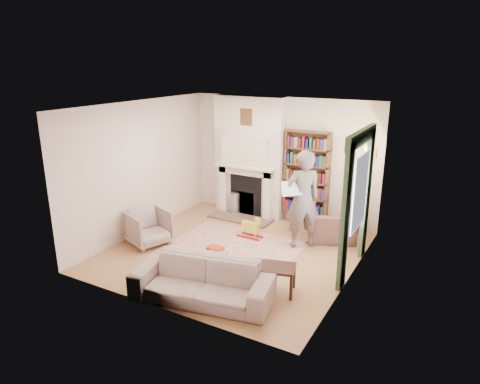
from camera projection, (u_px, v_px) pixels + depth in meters
The scene contains 25 objects.
floor at pixel (234, 252), 8.33m from camera, with size 4.50×4.50×0.00m, color #925E3A.
ceiling at pixel (233, 106), 7.50m from camera, with size 4.50×4.50×0.00m, color white.
wall_back at pixel (282, 159), 9.80m from camera, with size 4.50×4.50×0.00m, color beige.
wall_front at pixel (154, 221), 6.04m from camera, with size 4.50×4.50×0.00m, color beige.
wall_left at pixel (141, 168), 8.96m from camera, with size 4.50×4.50×0.00m, color beige.
wall_right at pixel (355, 201), 6.87m from camera, with size 4.50×4.50×0.00m, color beige.
fireplace at pixel (249, 158), 9.98m from camera, with size 1.70×0.58×2.80m.
bookcase at pixel (307, 173), 9.45m from camera, with size 1.00×0.24×1.85m, color brown.
window at pixel (360, 192), 7.20m from camera, with size 0.02×0.90×1.30m, color silver.
curtain_left at pixel (345, 218), 6.71m from camera, with size 0.07×0.32×2.40m, color #2F472D.
curtain_right at pixel (367, 195), 7.87m from camera, with size 0.07×0.32×2.40m, color #2F472D.
pelmet at pixel (362, 137), 6.94m from camera, with size 0.09×1.70×0.24m, color #2F472D.
wall_sconce at pixel (366, 153), 8.08m from camera, with size 0.20×0.24×0.24m, color gold, non-canonical shape.
rug at pixel (233, 247), 8.51m from camera, with size 2.50×1.92×0.01m, color beige.
armchair_reading at pixel (332, 225), 8.78m from camera, with size 1.01×0.88×0.65m, color #4D2929.
armchair_left at pixel (149, 227), 8.59m from camera, with size 0.75×0.77×0.70m, color #ACA58E.
sofa at pixel (202, 281), 6.58m from camera, with size 2.17×0.85×0.63m, color #BAB199.
man_reading at pixel (302, 200), 8.29m from camera, with size 0.71×0.47×1.96m, color #5F4F4C.
newspaper at pixel (292, 188), 8.12m from camera, with size 0.41×0.02×0.29m, color silver.
coffee_table at pixel (273, 279), 6.84m from camera, with size 0.70×0.45×0.45m, color black, non-canonical shape.
paraffin_heater at pixel (235, 204), 10.26m from camera, with size 0.24×0.24×0.55m, color #B4B7BC.
rocking_horse at pixel (250, 227), 8.91m from camera, with size 0.53×0.21×0.47m, color yellow, non-canonical shape.
board_game at pixel (215, 255), 8.14m from camera, with size 0.37×0.37×0.03m, color gold.
game_box_lid at pixel (215, 248), 8.39m from camera, with size 0.31×0.21×0.05m, color #B42C14.
comic_annuals at pixel (240, 261), 7.89m from camera, with size 0.35×0.52×0.02m.
Camera 1 is at (3.81, -6.59, 3.59)m, focal length 32.00 mm.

